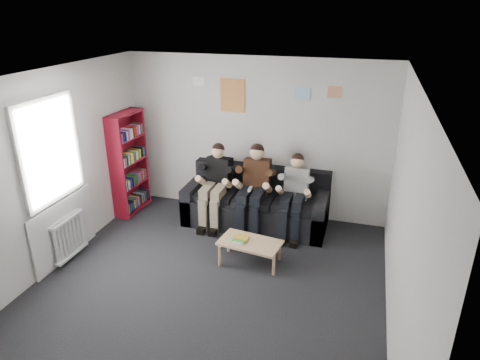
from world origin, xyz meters
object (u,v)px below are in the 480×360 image
Objects in this scene: person_left at (215,185)px; person_right at (294,196)px; person_middle at (254,189)px; bookshelf at (130,163)px; sofa at (257,205)px; coffee_table at (250,244)px.

person_left is 1.03× the size of person_right.
person_middle reaches higher than person_left.
bookshelf is 2.90m from person_right.
bookshelf is 2.25m from person_middle.
sofa reaches higher than coffee_table.
bookshelf is 2.06× the size of coffee_table.
sofa is 1.79× the size of person_right.
person_left is at bearing 2.32° from bookshelf.
person_right is at bearing -17.37° from sofa.
person_left reaches higher than person_right.
person_right is (0.65, -0.20, 0.34)m from sofa.
person_right is at bearing 2.96° from bookshelf.
sofa is 1.67× the size of person_middle.
coffee_table is 0.66× the size of person_right.
bookshelf reaches higher than person_left.
coffee_table is (2.47, -1.05, -0.59)m from bookshelf.
person_middle is at bearing 5.66° from person_left.
sofa is at bearing 86.12° from person_middle.
person_middle is at bearing 2.61° from bookshelf.
sofa is 1.32× the size of bookshelf.
bookshelf is at bearing -175.62° from sofa.
person_middle reaches higher than person_right.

